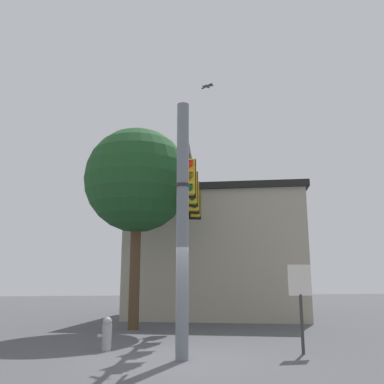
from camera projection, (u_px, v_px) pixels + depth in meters
ground_plane at (182, 360)px, 9.21m from camera, size 80.00×80.00×0.00m
signal_pole at (183, 224)px, 9.85m from camera, size 0.30×0.30×6.09m
mast_arm at (191, 164)px, 13.73m from camera, size 1.81×6.74×0.15m
traffic_light_nearest_pole at (188, 177)px, 12.22m from camera, size 0.54×0.49×1.31m
traffic_light_mid_inner at (191, 187)px, 13.65m from camera, size 0.54×0.49×1.31m
traffic_light_mid_outer at (193, 196)px, 15.08m from camera, size 0.54×0.49×1.31m
traffic_light_arm_end at (195, 203)px, 16.52m from camera, size 0.54×0.49×1.31m
street_name_sign at (183, 188)px, 10.26m from camera, size 0.42×1.13×0.22m
bird_flying at (207, 86)px, 14.21m from camera, size 0.40×0.36×0.10m
storefront_building at (219, 255)px, 21.28m from camera, size 10.33×10.07×6.01m
tree_by_storefront at (137, 181)px, 16.08m from camera, size 4.05×4.05×7.57m
fire_hydrant at (107, 334)px, 10.54m from camera, size 0.35×0.24×0.82m
historical_marker at (300, 294)px, 10.29m from camera, size 0.60×0.08×2.13m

